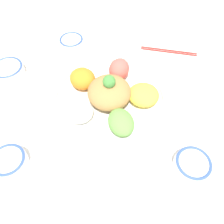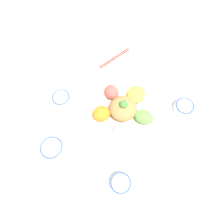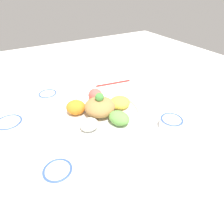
{
  "view_description": "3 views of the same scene",
  "coord_description": "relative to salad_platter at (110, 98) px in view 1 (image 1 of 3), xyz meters",
  "views": [
    {
      "loc": [
        0.04,
        -0.39,
        0.54
      ],
      "look_at": [
        0.02,
        -0.04,
        0.03
      ],
      "focal_mm": 35.0,
      "sensor_mm": 36.0,
      "label": 1
    },
    {
      "loc": [
        -0.26,
        -0.18,
        0.83
      ],
      "look_at": [
        -0.03,
        0.03,
        0.06
      ],
      "focal_mm": 30.0,
      "sensor_mm": 36.0,
      "label": 2
    },
    {
      "loc": [
        -0.26,
        -0.57,
        0.48
      ],
      "look_at": [
        0.06,
        -0.01,
        0.02
      ],
      "focal_mm": 30.0,
      "sensor_mm": 36.0,
      "label": 3
    }
  ],
  "objects": [
    {
      "name": "ground_plane",
      "position": [
        -0.02,
        -0.01,
        -0.03
      ],
      "size": [
        2.4,
        2.4,
        0.0
      ],
      "primitive_type": "plane",
      "color": "white"
    },
    {
      "name": "salad_platter",
      "position": [
        0.0,
        0.0,
        0.0
      ],
      "size": [
        0.36,
        0.36,
        0.12
      ],
      "color": "white",
      "rests_on": "ground_plane"
    },
    {
      "name": "rice_bowl_plain",
      "position": [
        -0.24,
        -0.2,
        -0.01
      ],
      "size": [
        0.09,
        0.09,
        0.04
      ],
      "color": "white",
      "rests_on": "ground_plane"
    },
    {
      "name": "chopsticks_pair_near",
      "position": [
        0.21,
        0.24,
        -0.03
      ],
      "size": [
        0.2,
        0.05,
        0.01
      ],
      "rotation": [
        0.0,
        0.0,
        6.13
      ],
      "color": "red",
      "rests_on": "ground_plane"
    },
    {
      "name": "serving_spoon_main",
      "position": [
        0.29,
        0.01,
        -0.03
      ],
      "size": [
        0.12,
        0.04,
        0.01
      ],
      "rotation": [
        0.0,
        0.0,
        3.3
      ],
      "color": "beige",
      "rests_on": "ground_plane"
    },
    {
      "name": "sauce_bowl_dark",
      "position": [
        -0.15,
        0.26,
        -0.01
      ],
      "size": [
        0.09,
        0.09,
        0.03
      ],
      "color": "white",
      "rests_on": "ground_plane"
    },
    {
      "name": "sauce_bowl_red",
      "position": [
        -0.34,
        0.11,
        -0.01
      ],
      "size": [
        0.1,
        0.1,
        0.04
      ],
      "color": "white",
      "rests_on": "ground_plane"
    },
    {
      "name": "rice_bowl_blue",
      "position": [
        0.21,
        -0.2,
        -0.01
      ],
      "size": [
        0.09,
        0.09,
        0.04
      ],
      "color": "white",
      "rests_on": "ground_plane"
    }
  ]
}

